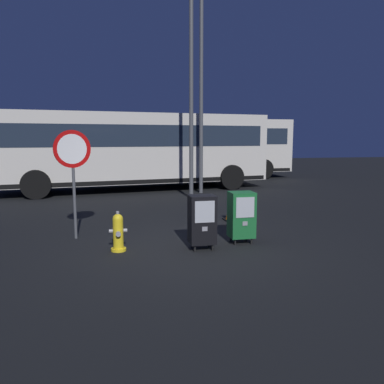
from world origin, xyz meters
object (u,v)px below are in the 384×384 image
at_px(newspaper_box_secondary, 241,215).
at_px(street_light_far_left, 191,81).
at_px(newspaper_box_primary, 202,219).
at_px(street_light_near_left, 201,60).
at_px(bus_far, 188,145).
at_px(traffic_cone, 231,210).
at_px(bus_near, 135,147).
at_px(fire_hydrant, 118,232).
at_px(stop_sign, 73,161).

height_order(newspaper_box_secondary, street_light_far_left, street_light_far_left).
xyz_separation_m(newspaper_box_primary, street_light_near_left, (1.72, 7.28, 4.29)).
distance_m(bus_far, street_light_far_left, 7.22).
height_order(newspaper_box_primary, street_light_far_left, street_light_far_left).
xyz_separation_m(bus_far, street_light_far_left, (-1.25, -6.75, 2.23)).
distance_m(traffic_cone, bus_far, 10.55).
relative_size(traffic_cone, bus_near, 0.05).
xyz_separation_m(newspaper_box_primary, street_light_far_left, (1.07, 5.98, 3.37)).
height_order(street_light_near_left, street_light_far_left, street_light_near_left).
relative_size(fire_hydrant, street_light_far_left, 0.11).
xyz_separation_m(stop_sign, traffic_cone, (3.70, 1.04, -1.34)).
xyz_separation_m(fire_hydrant, bus_far, (3.86, 12.52, 1.36)).
bearing_deg(newspaper_box_secondary, bus_far, 83.34).
height_order(newspaper_box_primary, stop_sign, stop_sign).
relative_size(fire_hydrant, bus_near, 0.07).
xyz_separation_m(fire_hydrant, street_light_near_left, (3.26, 7.07, 4.51)).
xyz_separation_m(newspaper_box_secondary, street_light_far_left, (0.20, 5.71, 3.37)).
bearing_deg(fire_hydrant, street_light_near_left, 65.27).
height_order(newspaper_box_primary, bus_far, bus_far).
xyz_separation_m(stop_sign, bus_far, (4.70, 11.44, 0.11)).
bearing_deg(street_light_far_left, stop_sign, -126.31).
xyz_separation_m(bus_near, bus_far, (2.97, 4.01, 0.00)).
height_order(newspaper_box_secondary, bus_far, bus_far).
relative_size(newspaper_box_primary, bus_near, 0.10).
bearing_deg(newspaper_box_secondary, street_light_near_left, 83.06).
bearing_deg(traffic_cone, street_light_near_left, 85.42).
relative_size(stop_sign, street_light_near_left, 0.26).
distance_m(newspaper_box_primary, bus_near, 8.83).
bearing_deg(traffic_cone, bus_far, 84.52).
bearing_deg(newspaper_box_primary, fire_hydrant, 172.15).
bearing_deg(street_light_near_left, traffic_cone, -94.58).
bearing_deg(stop_sign, bus_near, 76.90).
height_order(fire_hydrant, stop_sign, stop_sign).
bearing_deg(bus_far, fire_hydrant, -107.99).
bearing_deg(newspaper_box_secondary, bus_near, 100.16).
bearing_deg(traffic_cone, street_light_far_left, 94.03).
height_order(fire_hydrant, newspaper_box_secondary, newspaper_box_secondary).
relative_size(newspaper_box_secondary, bus_near, 0.10).
relative_size(fire_hydrant, newspaper_box_secondary, 0.73).
bearing_deg(bus_near, newspaper_box_secondary, -87.23).
distance_m(stop_sign, traffic_cone, 4.07).
distance_m(stop_sign, bus_far, 12.37).
xyz_separation_m(fire_hydrant, bus_near, (0.89, 8.52, 1.36)).
relative_size(street_light_near_left, street_light_far_left, 1.27).
distance_m(traffic_cone, street_light_far_left, 5.18).
bearing_deg(traffic_cone, newspaper_box_primary, -119.54).
distance_m(newspaper_box_primary, newspaper_box_secondary, 0.91).
bearing_deg(bus_far, street_light_near_left, -97.16).
distance_m(newspaper_box_secondary, stop_sign, 3.56).
distance_m(newspaper_box_secondary, street_light_near_left, 8.27).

